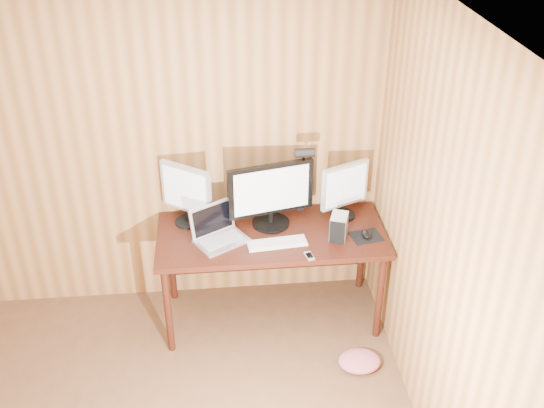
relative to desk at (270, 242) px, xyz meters
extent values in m
plane|color=silver|center=(-0.93, -1.70, 1.87)|extent=(4.00, 4.00, 0.00)
plane|color=#AA723D|center=(-0.93, 0.30, 0.62)|extent=(4.00, 0.00, 4.00)
plane|color=#AA723D|center=(0.82, -1.70, 0.62)|extent=(0.00, 4.00, 4.00)
cube|color=#35130B|center=(0.00, -0.07, 0.10)|extent=(1.60, 0.70, 0.04)
cube|color=#35130B|center=(0.00, 0.25, -0.17)|extent=(1.48, 0.02, 0.51)
cylinder|color=#35130B|center=(-0.74, -0.36, -0.27)|extent=(0.05, 0.05, 0.71)
cylinder|color=#35130B|center=(-0.74, 0.22, -0.27)|extent=(0.05, 0.05, 0.71)
cylinder|color=#35130B|center=(0.74, -0.36, -0.27)|extent=(0.05, 0.05, 0.71)
cylinder|color=#35130B|center=(0.74, 0.22, -0.27)|extent=(0.05, 0.05, 0.71)
cylinder|color=black|center=(0.01, 0.05, 0.13)|extent=(0.27, 0.27, 0.02)
cylinder|color=black|center=(0.01, 0.05, 0.18)|extent=(0.04, 0.04, 0.08)
cube|color=black|center=(0.01, 0.05, 0.41)|extent=(0.61, 0.18, 0.38)
cube|color=white|center=(0.01, 0.03, 0.41)|extent=(0.53, 0.13, 0.33)
cylinder|color=black|center=(-0.58, 0.12, 0.13)|extent=(0.19, 0.19, 0.02)
cylinder|color=black|center=(-0.58, 0.12, 0.18)|extent=(0.04, 0.04, 0.09)
cube|color=silver|center=(-0.58, 0.12, 0.40)|extent=(0.35, 0.26, 0.35)
cube|color=white|center=(-0.59, 0.10, 0.40)|extent=(0.29, 0.21, 0.30)
cylinder|color=black|center=(0.54, 0.10, 0.13)|extent=(0.18, 0.18, 0.02)
cylinder|color=black|center=(0.54, 0.10, 0.18)|extent=(0.04, 0.04, 0.08)
cube|color=silver|center=(0.54, 0.10, 0.38)|extent=(0.36, 0.18, 0.33)
cube|color=white|center=(0.55, 0.08, 0.38)|extent=(0.30, 0.14, 0.28)
cube|color=silver|center=(-0.35, -0.15, 0.13)|extent=(0.41, 0.37, 0.02)
cube|color=silver|center=(-0.41, -0.05, 0.25)|extent=(0.32, 0.21, 0.22)
cube|color=black|center=(-0.41, -0.05, 0.25)|extent=(0.27, 0.18, 0.19)
cube|color=#B2B2B7|center=(-0.35, -0.15, 0.14)|extent=(0.32, 0.27, 0.00)
cube|color=white|center=(0.03, -0.21, 0.13)|extent=(0.42, 0.16, 0.02)
cube|color=white|center=(0.03, -0.21, 0.14)|extent=(0.39, 0.14, 0.00)
cube|color=black|center=(0.65, -0.18, 0.12)|extent=(0.24, 0.21, 0.00)
ellipsoid|color=black|center=(0.65, -0.18, 0.14)|extent=(0.08, 0.12, 0.04)
cube|color=silver|center=(0.46, -0.17, 0.21)|extent=(0.15, 0.18, 0.18)
cube|color=black|center=(0.43, -0.24, 0.21)|extent=(0.10, 0.04, 0.17)
cube|color=silver|center=(0.22, -0.37, 0.13)|extent=(0.07, 0.10, 0.01)
cube|color=black|center=(0.22, -0.37, 0.13)|extent=(0.05, 0.06, 0.00)
cylinder|color=black|center=(0.47, 0.10, 0.17)|extent=(0.04, 0.04, 0.11)
cube|color=black|center=(0.25, 0.24, 0.11)|extent=(0.05, 0.06, 0.06)
cylinder|color=black|center=(0.25, 0.24, 0.31)|extent=(0.03, 0.03, 0.39)
sphere|color=black|center=(0.25, 0.24, 0.51)|extent=(0.04, 0.04, 0.04)
cylinder|color=black|center=(0.25, 0.18, 0.58)|extent=(0.02, 0.14, 0.16)
cylinder|color=black|center=(0.25, 0.10, 0.65)|extent=(0.14, 0.06, 0.06)
camera|label=1|loc=(-0.36, -3.76, 2.60)|focal=42.00mm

